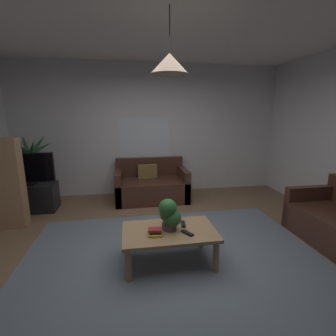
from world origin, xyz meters
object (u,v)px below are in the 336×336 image
(couch_under_window, at_px, (151,186))
(pendant_lamp, at_px, (169,63))
(remote_on_table_1, at_px, (187,233))
(tv_stand, at_px, (30,198))
(coffee_table, at_px, (169,235))
(book_on_table_1, at_px, (155,232))
(remote_on_table_0, at_px, (183,224))
(book_on_table_0, at_px, (155,234))
(potted_palm_corner, at_px, (33,173))
(potted_plant_on_table, at_px, (169,214))
(tv, at_px, (26,169))
(book_on_table_2, at_px, (155,230))

(couch_under_window, xyz_separation_m, pendant_lamp, (-0.01, -2.22, 1.97))
(remote_on_table_1, height_order, tv_stand, tv_stand)
(coffee_table, relative_size, book_on_table_1, 9.36)
(couch_under_window, bearing_deg, pendant_lamp, -90.24)
(couch_under_window, height_order, coffee_table, couch_under_window)
(tv_stand, bearing_deg, coffee_table, -41.39)
(remote_on_table_0, bearing_deg, book_on_table_1, -144.39)
(book_on_table_0, height_order, potted_palm_corner, potted_palm_corner)
(coffee_table, xyz_separation_m, potted_plant_on_table, (0.00, 0.01, 0.26))
(couch_under_window, distance_m, pendant_lamp, 2.96)
(remote_on_table_0, xyz_separation_m, pendant_lamp, (-0.19, -0.11, 1.82))
(tv, xyz_separation_m, potted_palm_corner, (-0.08, 0.49, -0.19))
(coffee_table, bearing_deg, remote_on_table_1, -33.86)
(coffee_table, height_order, pendant_lamp, pendant_lamp)
(tv, bearing_deg, potted_plant_on_table, -40.92)
(book_on_table_0, bearing_deg, remote_on_table_0, 29.16)
(book_on_table_1, bearing_deg, tv_stand, 135.03)
(remote_on_table_1, distance_m, potted_plant_on_table, 0.29)
(book_on_table_0, height_order, book_on_table_2, book_on_table_2)
(couch_under_window, xyz_separation_m, tv_stand, (-2.23, -0.26, -0.02))
(remote_on_table_0, bearing_deg, potted_palm_corner, 144.86)
(coffee_table, distance_m, potted_plant_on_table, 0.26)
(potted_plant_on_table, xyz_separation_m, tv, (-2.22, 1.93, 0.19))
(book_on_table_2, bearing_deg, remote_on_table_0, 28.02)
(coffee_table, distance_m, remote_on_table_0, 0.23)
(tv_stand, bearing_deg, remote_on_table_1, -40.85)
(couch_under_window, bearing_deg, book_on_table_0, -94.64)
(book_on_table_2, relative_size, pendant_lamp, 0.25)
(coffee_table, relative_size, tv_stand, 1.21)
(pendant_lamp, bearing_deg, remote_on_table_1, -33.86)
(book_on_table_1, distance_m, remote_on_table_0, 0.42)
(potted_plant_on_table, relative_size, tv_stand, 0.43)
(remote_on_table_1, height_order, potted_palm_corner, potted_palm_corner)
(book_on_table_2, bearing_deg, couch_under_window, 85.35)
(couch_under_window, distance_m, book_on_table_1, 2.32)
(tv_stand, bearing_deg, remote_on_table_0, -37.47)
(remote_on_table_0, xyz_separation_m, potted_plant_on_table, (-0.19, -0.10, 0.18))
(book_on_table_0, bearing_deg, tv, 135.12)
(book_on_table_1, relative_size, tv_stand, 0.13)
(book_on_table_2, bearing_deg, remote_on_table_1, -5.79)
(couch_under_window, relative_size, coffee_table, 1.32)
(potted_palm_corner, height_order, pendant_lamp, pendant_lamp)
(remote_on_table_0, bearing_deg, potted_plant_on_table, -144.17)
(book_on_table_1, relative_size, tv, 0.12)
(remote_on_table_0, height_order, pendant_lamp, pendant_lamp)
(potted_palm_corner, relative_size, pendant_lamp, 2.20)
(coffee_table, bearing_deg, pendant_lamp, 53.13)
(book_on_table_0, bearing_deg, pendant_lamp, 28.89)
(remote_on_table_1, height_order, potted_plant_on_table, potted_plant_on_table)
(book_on_table_2, distance_m, remote_on_table_0, 0.42)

